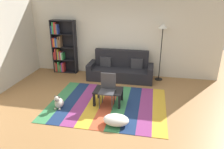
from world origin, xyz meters
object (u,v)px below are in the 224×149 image
(bookshelf, at_px, (62,48))
(pouf, at_px, (116,120))
(standing_lamp, at_px, (162,34))
(dog, at_px, (59,102))
(folding_chair, at_px, (108,87))
(couch, at_px, (121,70))
(tv_remote, at_px, (106,89))
(coffee_table, at_px, (108,92))

(bookshelf, bearing_deg, pouf, -49.64)
(bookshelf, height_order, standing_lamp, bookshelf)
(dog, bearing_deg, folding_chair, 17.99)
(bookshelf, bearing_deg, standing_lamp, -1.62)
(couch, height_order, bookshelf, bookshelf)
(folding_chair, bearing_deg, dog, -131.49)
(dog, bearing_deg, tv_remote, 24.60)
(couch, relative_size, dog, 5.69)
(couch, height_order, tv_remote, couch)
(coffee_table, relative_size, dog, 1.91)
(dog, bearing_deg, coffee_table, 21.90)
(tv_remote, bearing_deg, standing_lamp, 18.15)
(standing_lamp, bearing_deg, bookshelf, 178.38)
(standing_lamp, relative_size, tv_remote, 12.94)
(pouf, distance_m, standing_lamp, 3.48)
(standing_lamp, bearing_deg, dog, -136.19)
(pouf, height_order, standing_lamp, standing_lamp)
(pouf, bearing_deg, bookshelf, 130.36)
(bookshelf, xyz_separation_m, pouf, (2.62, -3.08, -0.81))
(bookshelf, distance_m, dog, 2.91)
(couch, xyz_separation_m, bookshelf, (-2.28, 0.28, 0.60))
(bookshelf, height_order, dog, bookshelf)
(couch, xyz_separation_m, coffee_table, (-0.05, -1.84, 0.01))
(couch, bearing_deg, pouf, -83.15)
(bookshelf, height_order, folding_chair, bookshelf)
(pouf, distance_m, tv_remote, 1.13)
(folding_chair, bearing_deg, tv_remote, 145.30)
(couch, bearing_deg, tv_remote, -93.51)
(coffee_table, height_order, standing_lamp, standing_lamp)
(dog, relative_size, tv_remote, 2.65)
(pouf, relative_size, folding_chair, 0.67)
(tv_remote, relative_size, folding_chair, 0.17)
(pouf, bearing_deg, standing_lamp, 71.37)
(coffee_table, relative_size, tv_remote, 5.07)
(bookshelf, xyz_separation_m, dog, (1.00, -2.62, -0.77))
(bookshelf, relative_size, folding_chair, 2.18)
(couch, distance_m, folding_chair, 1.95)
(tv_remote, bearing_deg, dog, 168.97)
(pouf, bearing_deg, tv_remote, 114.12)
(standing_lamp, bearing_deg, couch, -172.35)
(couch, bearing_deg, folding_chair, -91.41)
(standing_lamp, height_order, folding_chair, standing_lamp)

